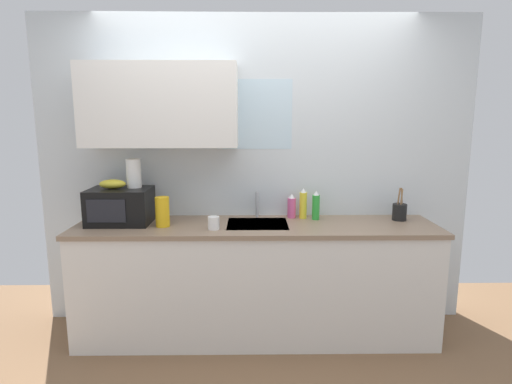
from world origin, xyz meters
The scene contains 12 objects.
kitchen_wall_assembly centered at (-0.15, 0.31, 1.37)m, with size 3.51×0.42×2.50m.
counter_unit centered at (0.00, 0.00, 0.46)m, with size 2.74×0.63×0.90m.
sink_faucet centered at (0.01, 0.24, 1.00)m, with size 0.03×0.03×0.21m, color #B2B5BA.
microwave centered at (-1.04, 0.05, 1.04)m, with size 0.46×0.35×0.27m.
banana_bunch centered at (-1.09, 0.05, 1.20)m, with size 0.20×0.11×0.07m, color gold.
paper_towel_roll centered at (-0.94, 0.10, 1.28)m, with size 0.11×0.11×0.22m, color white.
dish_soap_bottle_pink centered at (0.29, 0.21, 0.99)m, with size 0.07×0.07×0.20m.
dish_soap_bottle_yellow centered at (0.38, 0.19, 1.02)m, with size 0.06×0.06×0.25m.
dish_soap_bottle_green centered at (0.48, 0.15, 1.01)m, with size 0.06×0.06×0.23m.
cereal_canister centered at (-0.70, -0.05, 1.01)m, with size 0.10×0.10×0.22m, color gold.
mug_white centered at (-0.31, -0.14, 0.95)m, with size 0.08×0.08×0.10m, color white.
utensil_crock centered at (1.14, 0.12, 0.97)m, with size 0.11×0.11×0.26m.
Camera 1 is at (-0.04, -3.05, 1.70)m, focal length 29.00 mm.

